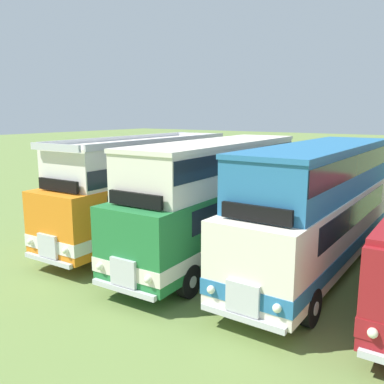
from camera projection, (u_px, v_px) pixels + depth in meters
bus_first_in_row at (145, 187)px, 18.15m from camera, size 2.96×10.48×4.52m
bus_second_in_row at (216, 194)px, 15.88m from camera, size 3.00×10.66×4.49m
bus_third_in_row at (318, 204)px, 14.18m from camera, size 2.65×10.67×4.49m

